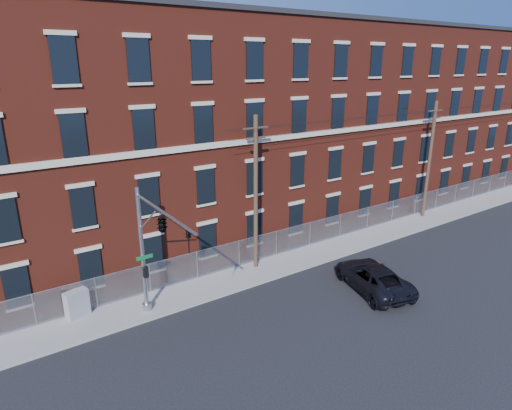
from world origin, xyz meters
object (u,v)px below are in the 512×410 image
at_px(pickup_truck, 372,277).
at_px(utility_cabinet, 77,303).
at_px(traffic_signal_mast, 157,234).
at_px(utility_pole_near, 256,191).

bearing_deg(pickup_truck, utility_cabinet, -8.76).
height_order(pickup_truck, utility_cabinet, utility_cabinet).
height_order(traffic_signal_mast, pickup_truck, traffic_signal_mast).
xyz_separation_m(traffic_signal_mast, pickup_truck, (12.16, -2.94, -4.59)).
distance_m(traffic_signal_mast, pickup_truck, 13.33).
distance_m(traffic_signal_mast, utility_cabinet, 6.77).
bearing_deg(pickup_truck, utility_pole_near, -41.92).
height_order(traffic_signal_mast, utility_pole_near, utility_pole_near).
bearing_deg(pickup_truck, traffic_signal_mast, 1.28).
distance_m(traffic_signal_mast, utility_pole_near, 8.70).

